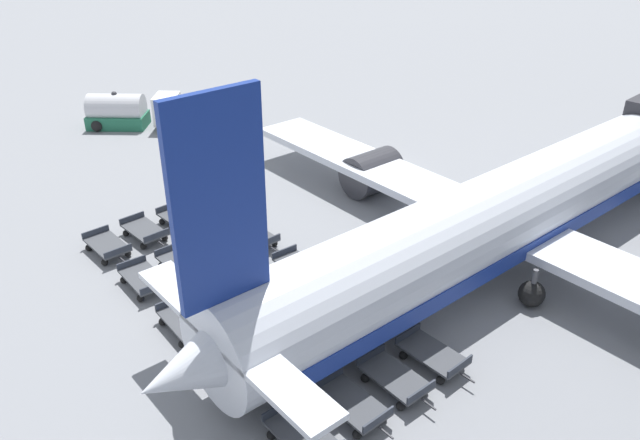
{
  "coord_description": "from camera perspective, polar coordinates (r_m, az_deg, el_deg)",
  "views": [
    {
      "loc": [
        24.58,
        -29.96,
        17.26
      ],
      "look_at": [
        4.94,
        -10.45,
        2.24
      ],
      "focal_mm": 35.0,
      "sensor_mm": 36.0,
      "label": 1
    }
  ],
  "objects": [
    {
      "name": "baggage_dolly_row_mid_a_col_b",
      "position": [
        31.98,
        -12.53,
        -3.96
      ],
      "size": [
        3.5,
        1.76,
        0.92
      ],
      "color": "#424449",
      "rests_on": "ground_plane"
    },
    {
      "name": "baggage_dolly_row_far_col_e",
      "position": [
        26.15,
        10.24,
        -12.03
      ],
      "size": [
        3.5,
        1.75,
        0.92
      ],
      "color": "#424449",
      "rests_on": "ground_plane"
    },
    {
      "name": "ground_plane",
      "position": [
        42.43,
        5.33,
        4.35
      ],
      "size": [
        500.0,
        500.0,
        0.0
      ],
      "primitive_type": "plane",
      "color": "gray"
    },
    {
      "name": "baggage_dolly_row_near_col_e",
      "position": [
        22.72,
        -1.57,
        -19.18
      ],
      "size": [
        3.52,
        1.81,
        0.92
      ],
      "color": "#424449",
      "rests_on": "ground_plane"
    },
    {
      "name": "airplane",
      "position": [
        33.06,
        17.95,
        1.1
      ],
      "size": [
        38.7,
        42.05,
        12.2
      ],
      "color": "silver",
      "rests_on": "ground_plane"
    },
    {
      "name": "baggage_dolly_row_mid_a_col_a",
      "position": [
        35.44,
        -15.75,
        -0.97
      ],
      "size": [
        3.48,
        1.7,
        0.92
      ],
      "color": "#424449",
      "rests_on": "ground_plane"
    },
    {
      "name": "baggage_dolly_row_near_col_b",
      "position": [
        31.26,
        -15.81,
        -5.23
      ],
      "size": [
        3.53,
        1.85,
        0.92
      ],
      "color": "#424449",
      "rests_on": "ground_plane"
    },
    {
      "name": "baggage_dolly_row_far_col_b",
      "position": [
        33.82,
        -6.06,
        -1.46
      ],
      "size": [
        3.5,
        1.74,
        0.92
      ],
      "color": "#424449",
      "rests_on": "ground_plane"
    },
    {
      "name": "baggage_dolly_row_mid_a_col_c",
      "position": [
        28.92,
        -8.8,
        -7.41
      ],
      "size": [
        3.48,
        1.7,
        0.92
      ],
      "color": "#424449",
      "rests_on": "ground_plane"
    },
    {
      "name": "baggage_dolly_row_near_col_c",
      "position": [
        28.03,
        -12.22,
        -9.08
      ],
      "size": [
        3.53,
        1.88,
        0.92
      ],
      "color": "#424449",
      "rests_on": "ground_plane"
    },
    {
      "name": "fuel_tanker_primary",
      "position": [
        52.43,
        -17.08,
        9.42
      ],
      "size": [
        6.91,
        6.73,
        2.9
      ],
      "color": "white",
      "rests_on": "ground_plane"
    },
    {
      "name": "baggage_dolly_row_mid_b_col_e",
      "position": [
        24.9,
        6.85,
        -14.17
      ],
      "size": [
        3.52,
        1.8,
        0.92
      ],
      "color": "#424449",
      "rests_on": "ground_plane"
    },
    {
      "name": "baggage_dolly_row_mid_a_col_e",
      "position": [
        23.79,
        2.94,
        -16.47
      ],
      "size": [
        3.51,
        1.78,
        0.92
      ],
      "color": "#424449",
      "rests_on": "ground_plane"
    },
    {
      "name": "baggage_dolly_row_far_col_a",
      "position": [
        37.22,
        -9.73,
        1.22
      ],
      "size": [
        3.53,
        1.85,
        0.92
      ],
      "color": "#424449",
      "rests_on": "ground_plane"
    },
    {
      "name": "baggage_dolly_row_near_col_a",
      "position": [
        34.58,
        -18.87,
        -2.26
      ],
      "size": [
        3.5,
        1.74,
        0.92
      ],
      "color": "#424449",
      "rests_on": "ground_plane"
    },
    {
      "name": "baggage_dolly_row_mid_b_col_d",
      "position": [
        27.14,
        0.51,
        -9.73
      ],
      "size": [
        3.51,
        1.79,
        0.92
      ],
      "color": "#424449",
      "rests_on": "ground_plane"
    },
    {
      "name": "baggage_dolly_row_mid_b_col_b",
      "position": [
        32.85,
        -9.39,
        -2.69
      ],
      "size": [
        3.52,
        1.8,
        0.92
      ],
      "color": "#424449",
      "rests_on": "ground_plane"
    },
    {
      "name": "baggage_dolly_row_mid_b_col_a",
      "position": [
        36.15,
        -12.64,
        0.06
      ],
      "size": [
        3.48,
        1.69,
        0.92
      ],
      "color": "#424449",
      "rests_on": "ground_plane"
    },
    {
      "name": "baggage_dolly_row_far_col_d",
      "position": [
        28.45,
        4.21,
        -7.77
      ],
      "size": [
        3.52,
        1.83,
        0.92
      ],
      "color": "#424449",
      "rests_on": "ground_plane"
    },
    {
      "name": "baggage_dolly_row_near_col_d",
      "position": [
        25.25,
        -7.73,
        -13.53
      ],
      "size": [
        3.52,
        1.82,
        0.92
      ],
      "color": "#424449",
      "rests_on": "ground_plane"
    },
    {
      "name": "baggage_dolly_row_mid_a_col_d",
      "position": [
        26.2,
        -3.47,
        -11.43
      ],
      "size": [
        3.49,
        1.7,
        0.92
      ],
      "color": "#424449",
      "rests_on": "ground_plane"
    },
    {
      "name": "baggage_dolly_row_far_col_c",
      "position": [
        30.97,
        -1.82,
        -4.37
      ],
      "size": [
        3.53,
        1.86,
        0.92
      ],
      "color": "#424449",
      "rests_on": "ground_plane"
    },
    {
      "name": "baggage_dolly_row_mid_b_col_c",
      "position": [
        29.87,
        -4.55,
        -5.83
      ],
      "size": [
        3.49,
        1.73,
        0.92
      ],
      "color": "#424449",
      "rests_on": "ground_plane"
    }
  ]
}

